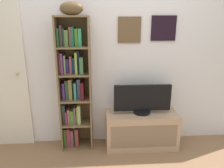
% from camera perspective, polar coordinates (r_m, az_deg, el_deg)
% --- Properties ---
extents(back_wall, '(4.80, 0.08, 2.49)m').
position_cam_1_polar(back_wall, '(2.85, 0.37, 8.32)').
color(back_wall, silver).
rests_on(back_wall, ground).
extents(bookshelf, '(0.40, 0.28, 1.70)m').
position_cam_1_polar(bookshelf, '(2.81, -10.06, -0.90)').
color(bookshelf, brown).
rests_on(bookshelf, ground).
extents(football, '(0.30, 0.21, 0.16)m').
position_cam_1_polar(football, '(2.66, -10.64, 18.95)').
color(football, brown).
rests_on(football, bookshelf).
extents(tv_stand, '(0.94, 0.39, 0.48)m').
position_cam_1_polar(tv_stand, '(3.00, 7.67, -11.75)').
color(tv_stand, tan).
rests_on(tv_stand, ground).
extents(television, '(0.74, 0.22, 0.38)m').
position_cam_1_polar(television, '(2.82, 8.00, -4.06)').
color(television, black).
rests_on(television, tv_stand).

